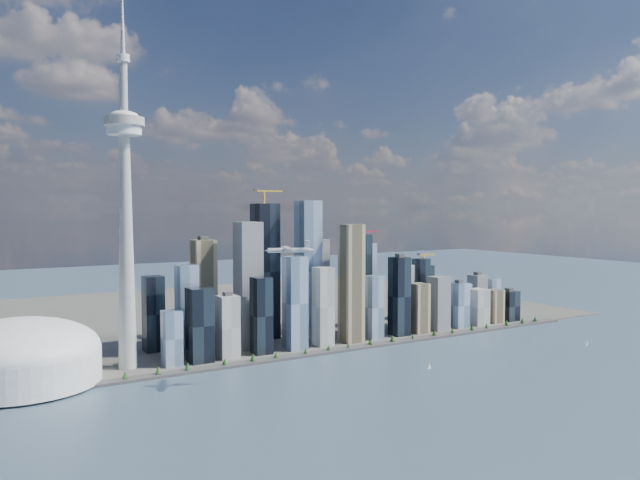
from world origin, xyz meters
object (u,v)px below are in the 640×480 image
airplane (289,250)px  sailboat_west (429,367)px  dome_stadium (21,356)px  needle_tower (125,206)px  sailboat_east (587,344)px

airplane → sailboat_west: 281.97m
sailboat_west → dome_stadium: bearing=155.4°
needle_tower → sailboat_east: size_ratio=52.28×
needle_tower → sailboat_west: 494.03m
dome_stadium → airplane: bearing=-32.1°
sailboat_east → dome_stadium: bearing=165.6°
needle_tower → airplane: size_ratio=8.88×
sailboat_west → sailboat_east: size_ratio=0.80×
dome_stadium → sailboat_east: dome_stadium is taller
airplane → sailboat_east: (547.68, -45.24, -176.28)m
sailboat_west → needle_tower: bearing=147.2°
sailboat_east → needle_tower: bearing=162.0°
dome_stadium → sailboat_west: bearing=-22.1°
airplane → sailboat_west: (218.38, -22.49, -176.95)m
needle_tower → dome_stadium: size_ratio=2.75×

